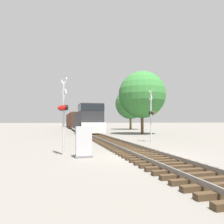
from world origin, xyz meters
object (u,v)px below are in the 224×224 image
crossing_signal_near (63,110)px  relay_cabinet (84,142)px  crossing_signal_far (151,113)px  tree_mid_background (130,104)px  freight_train (77,121)px  tree_far_right (142,95)px

crossing_signal_near → relay_cabinet: bearing=26.0°
crossing_signal_far → tree_mid_background: tree_mid_background is taller
relay_cabinet → tree_mid_background: 37.36m
crossing_signal_near → crossing_signal_far: 9.80m
crossing_signal_near → freight_train: bearing=156.1°
tree_far_right → tree_mid_background: 17.04m
crossing_signal_near → tree_far_right: tree_far_right is taller
relay_cabinet → tree_far_right: 20.97m
crossing_signal_near → crossing_signal_far: crossing_signal_far is taller
tree_far_right → tree_mid_background: tree_mid_background is taller
crossing_signal_far → tree_mid_background: size_ratio=0.52×
tree_far_right → tree_mid_background: (3.97, 16.57, 0.04)m
freight_train → tree_far_right: size_ratio=5.62×
freight_train → tree_mid_background: tree_mid_background is taller
freight_train → crossing_signal_far: bearing=-83.7°
freight_train → relay_cabinet: size_ratio=31.68×
freight_train → tree_far_right: bearing=-72.7°
crossing_signal_near → tree_far_right: bearing=127.6°
crossing_signal_near → tree_mid_background: size_ratio=0.47×
freight_train → relay_cabinet: freight_train is taller
crossing_signal_far → crossing_signal_near: bearing=136.3°
relay_cabinet → crossing_signal_near: bearing=133.9°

